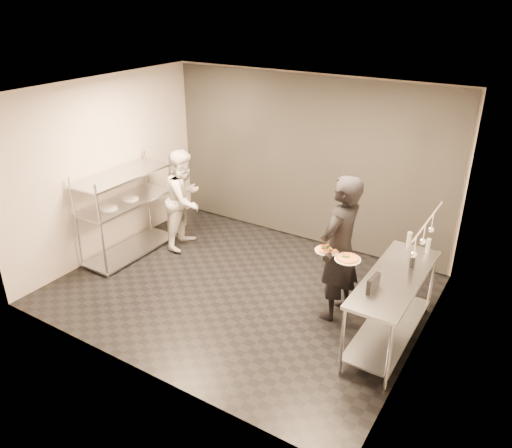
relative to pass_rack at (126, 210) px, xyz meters
The scene contains 13 objects.
room_shell 2.53m from the pass_rack, 28.77° to the left, with size 5.00×4.00×2.80m.
pass_rack is the anchor object (origin of this frame).
prep_counter 4.33m from the pass_rack, ahead, with size 0.60×1.80×0.92m.
utensil_rail 4.64m from the pass_rack, ahead, with size 0.07×1.20×0.31m.
waiter 3.56m from the pass_rack, ahead, with size 0.71×0.47×1.95m, color black.
chef 0.94m from the pass_rack, 50.08° to the left, with size 0.81×0.63×1.66m, color silver.
pizza_plate_near 3.47m from the pass_rack, ahead, with size 0.30×0.30×0.05m.
pizza_plate_far 3.77m from the pass_rack, ahead, with size 0.32×0.32×0.05m.
salad_plate 3.58m from the pass_rack, ahead, with size 0.26×0.26×0.07m.
pos_monitor 4.24m from the pass_rack, ahead, with size 0.05×0.25×0.18m, color black.
bottle_green 4.33m from the pass_rack, 10.47° to the left, with size 0.06×0.06×0.22m, color gray.
bottle_clear 4.56m from the pass_rack, 10.15° to the left, with size 0.06×0.06×0.18m, color gray.
bottle_dark 4.45m from the pass_rack, ahead, with size 0.06×0.06×0.21m, color black.
Camera 1 is at (3.44, -5.07, 3.93)m, focal length 35.00 mm.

